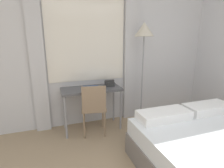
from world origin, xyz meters
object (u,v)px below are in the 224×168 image
desk (92,93)px  book (91,87)px  desk_chair (94,106)px  telephone (109,83)px  standing_lamp (144,38)px

desk → book: book is taller
desk_chair → telephone: desk_chair is taller
desk → telephone: 0.37m
desk → standing_lamp: (0.94, -0.09, 0.93)m
desk → telephone: (0.35, 0.04, 0.13)m
standing_lamp → desk_chair: bearing=-172.7°
desk → book: (-0.01, 0.01, 0.10)m
standing_lamp → book: size_ratio=6.28×
standing_lamp → telephone: standing_lamp is taller
desk_chair → telephone: (0.36, 0.26, 0.29)m
desk → desk_chair: desk_chair is taller
desk → telephone: telephone is taller
desk_chair → desk: bearing=96.3°
telephone → book: telephone is taller
desk → standing_lamp: bearing=-5.5°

